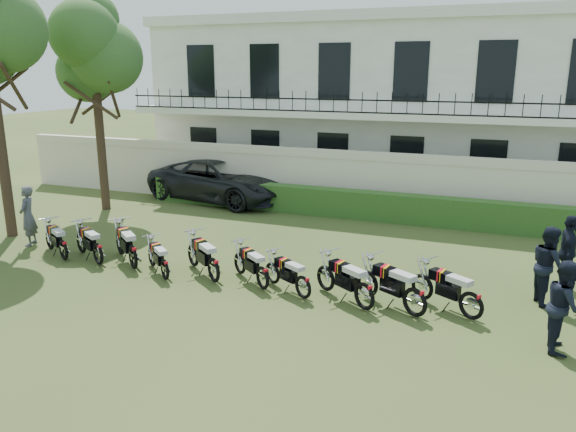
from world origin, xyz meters
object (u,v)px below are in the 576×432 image
at_px(suv, 221,180).
at_px(officer_4, 549,265).
at_px(motorcycle_2, 133,251).
at_px(officer_5, 568,252).
at_px(tree_west_near, 94,49).
at_px(motorcycle_6, 303,282).
at_px(motorcycle_4, 214,264).
at_px(motorcycle_8, 415,295).
at_px(motorcycle_3, 165,264).
at_px(motorcycle_0, 63,245).
at_px(inspector, 28,216).
at_px(motorcycle_5, 262,272).
at_px(motorcycle_7, 365,290).
at_px(officer_1, 565,306).
at_px(motorcycle_9, 472,299).
at_px(motorcycle_1, 98,249).

height_order(suv, officer_4, officer_4).
xyz_separation_m(motorcycle_2, suv, (-1.65, 8.08, 0.32)).
bearing_deg(officer_5, tree_west_near, 81.92).
distance_m(tree_west_near, motorcycle_6, 12.59).
xyz_separation_m(motorcycle_4, motorcycle_6, (2.44, -0.16, -0.06)).
height_order(motorcycle_4, motorcycle_8, motorcycle_8).
xyz_separation_m(motorcycle_2, motorcycle_3, (1.23, -0.37, -0.09)).
relative_size(tree_west_near, motorcycle_0, 4.81).
height_order(motorcycle_6, inspector, inspector).
relative_size(motorcycle_5, motorcycle_8, 0.82).
relative_size(suv, inspector, 3.29).
xyz_separation_m(motorcycle_3, motorcycle_7, (5.16, 0.04, 0.07)).
relative_size(motorcycle_2, motorcycle_3, 1.22).
xyz_separation_m(motorcycle_3, motorcycle_6, (3.68, 0.15, 0.01)).
relative_size(motorcycle_4, officer_4, 0.90).
bearing_deg(motorcycle_6, officer_5, -31.96).
distance_m(motorcycle_4, motorcycle_7, 3.93).
bearing_deg(motorcycle_4, motorcycle_3, 141.36).
xyz_separation_m(motorcycle_5, officer_1, (6.53, -0.65, 0.44)).
bearing_deg(officer_1, motorcycle_3, 87.85).
bearing_deg(suv, officer_5, -103.03).
relative_size(motorcycle_2, officer_5, 0.90).
bearing_deg(motorcycle_9, motorcycle_0, 122.44).
bearing_deg(motorcycle_5, tree_west_near, 96.92).
relative_size(tree_west_near, motorcycle_4, 4.84).
bearing_deg(suv, motorcycle_4, -142.82).
relative_size(motorcycle_6, inspector, 0.84).
height_order(motorcycle_2, suv, suv).
height_order(motorcycle_1, motorcycle_7, motorcycle_7).
bearing_deg(inspector, motorcycle_4, 61.19).
bearing_deg(tree_west_near, motorcycle_9, -20.71).
bearing_deg(officer_1, officer_4, 4.10).
height_order(motorcycle_0, suv, suv).
height_order(motorcycle_5, officer_1, officer_1).
relative_size(motorcycle_9, inspector, 0.93).
height_order(motorcycle_2, motorcycle_6, motorcycle_2).
xyz_separation_m(motorcycle_8, officer_1, (2.84, -0.43, 0.38)).
bearing_deg(motorcycle_3, suv, 58.34).
xyz_separation_m(tree_west_near, motorcycle_6, (9.97, -5.42, -5.45)).
relative_size(motorcycle_8, officer_4, 1.01).
distance_m(motorcycle_9, officer_5, 3.42).
bearing_deg(officer_1, inspector, 84.60).
xyz_separation_m(motorcycle_5, suv, (-5.44, 8.12, 0.38)).
distance_m(motorcycle_2, motorcycle_5, 3.80).
relative_size(motorcycle_5, motorcycle_7, 0.87).
bearing_deg(motorcycle_3, motorcycle_2, 112.95).
bearing_deg(motorcycle_8, suv, 77.65).
bearing_deg(motorcycle_0, motorcycle_2, -57.10).
bearing_deg(motorcycle_1, motorcycle_5, -59.99).
relative_size(motorcycle_9, officer_1, 0.95).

